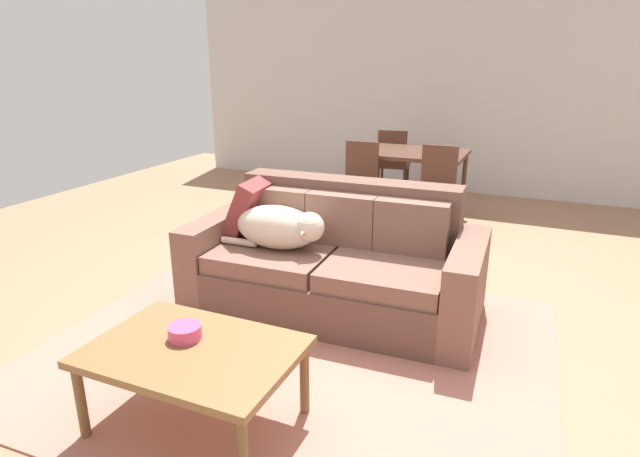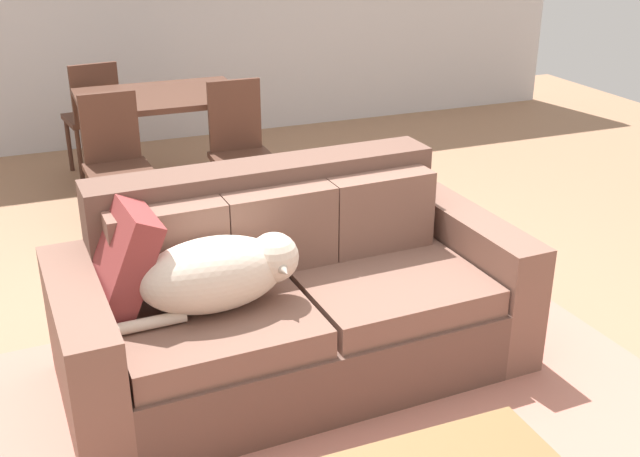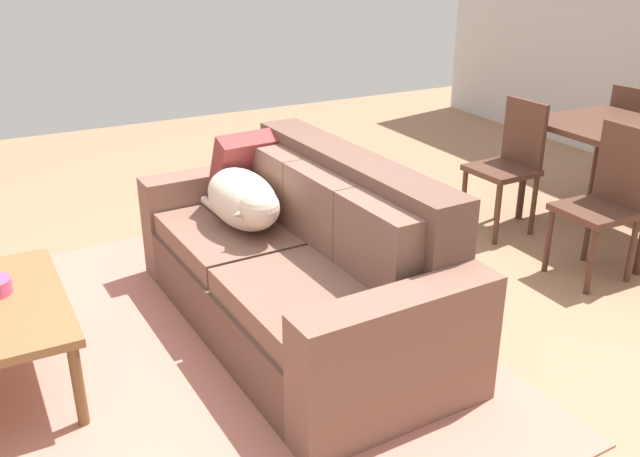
{
  "view_description": "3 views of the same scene",
  "coord_description": "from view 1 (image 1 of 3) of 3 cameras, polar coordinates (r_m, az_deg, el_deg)",
  "views": [
    {
      "loc": [
        1.09,
        -3.34,
        1.8
      ],
      "look_at": [
        -0.31,
        -0.16,
        0.66
      ],
      "focal_mm": 29.79,
      "sensor_mm": 36.0,
      "label": 1
    },
    {
      "loc": [
        -1.29,
        -2.95,
        2.04
      ],
      "look_at": [
        -0.17,
        -0.16,
        0.76
      ],
      "focal_mm": 43.34,
      "sensor_mm": 36.0,
      "label": 2
    },
    {
      "loc": [
        2.71,
        -1.47,
        1.96
      ],
      "look_at": [
        -0.07,
        0.02,
        0.63
      ],
      "focal_mm": 39.18,
      "sensor_mm": 36.0,
      "label": 3
    }
  ],
  "objects": [
    {
      "name": "coffee_table",
      "position": [
        2.73,
        -13.42,
        -13.23
      ],
      "size": [
        1.01,
        0.7,
        0.45
      ],
      "color": "brown",
      "rests_on": "ground"
    },
    {
      "name": "dining_chair_far_left",
      "position": [
        6.84,
        7.82,
        7.19
      ],
      "size": [
        0.45,
        0.45,
        0.91
      ],
      "rotation": [
        0.0,
        0.0,
        3.28
      ],
      "color": "#502F23",
      "rests_on": "ground"
    },
    {
      "name": "bowl_on_coffee_table",
      "position": [
        2.78,
        -14.32,
        -10.74
      ],
      "size": [
        0.17,
        0.17,
        0.07
      ],
      "primitive_type": "cylinder",
      "color": "#EA4C7F",
      "rests_on": "coffee_table"
    },
    {
      "name": "dog_on_left_cushion",
      "position": [
        3.79,
        -4.22,
        0.13
      ],
      "size": [
        0.78,
        0.34,
        0.31
      ],
      "rotation": [
        0.0,
        0.0,
        0.04
      ],
      "color": "beige",
      "rests_on": "couch"
    },
    {
      "name": "back_partition",
      "position": [
        7.43,
        15.7,
        14.11
      ],
      "size": [
        8.0,
        0.12,
        2.7
      ],
      "primitive_type": "cube",
      "color": "silver",
      "rests_on": "ground"
    },
    {
      "name": "couch",
      "position": [
        3.89,
        1.74,
        -3.81
      ],
      "size": [
        2.11,
        1.05,
        0.91
      ],
      "rotation": [
        0.0,
        0.0,
        0.04
      ],
      "color": "brown",
      "rests_on": "ground"
    },
    {
      "name": "throw_pillow_by_left_arm",
      "position": [
        4.12,
        -7.6,
        2.18
      ],
      "size": [
        0.34,
        0.48,
        0.47
      ],
      "primitive_type": "cube",
      "rotation": [
        0.0,
        0.41,
        0.08
      ],
      "color": "brown",
      "rests_on": "couch"
    },
    {
      "name": "dining_chair_near_right",
      "position": [
        5.48,
        12.31,
        4.19
      ],
      "size": [
        0.4,
        0.4,
        0.93
      ],
      "rotation": [
        0.0,
        0.0,
        -0.01
      ],
      "color": "#502F23",
      "rests_on": "ground"
    },
    {
      "name": "dining_chair_near_left",
      "position": [
        5.68,
        4.16,
        5.11
      ],
      "size": [
        0.42,
        0.42,
        0.92
      ],
      "rotation": [
        0.0,
        0.0,
        0.04
      ],
      "color": "#502F23",
      "rests_on": "ground"
    },
    {
      "name": "ground_plane",
      "position": [
        3.95,
        5.09,
        -9.0
      ],
      "size": [
        10.0,
        10.0,
        0.0
      ],
      "primitive_type": "plane",
      "color": "#9D7354"
    },
    {
      "name": "area_rug",
      "position": [
        3.48,
        -2.61,
        -12.86
      ],
      "size": [
        3.21,
        2.75,
        0.01
      ],
      "primitive_type": "cube",
      "rotation": [
        0.0,
        0.0,
        0.04
      ],
      "color": "tan",
      "rests_on": "ground"
    },
    {
      "name": "dining_table",
      "position": [
        6.11,
        9.95,
        7.42
      ],
      "size": [
        1.15,
        0.85,
        0.76
      ],
      "color": "#502F23",
      "rests_on": "ground"
    }
  ]
}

